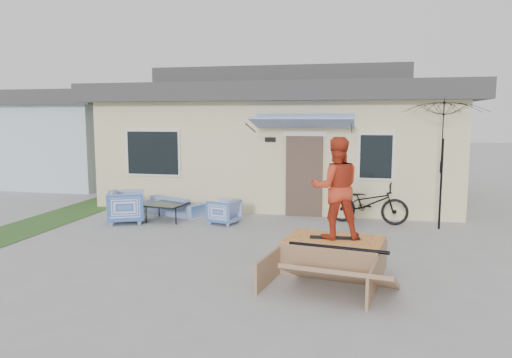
% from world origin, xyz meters
% --- Properties ---
extents(ground, '(90.00, 90.00, 0.00)m').
position_xyz_m(ground, '(0.00, 0.00, 0.00)').
color(ground, '#969696').
rests_on(ground, ground).
extents(grass_strip, '(1.40, 8.00, 0.01)m').
position_xyz_m(grass_strip, '(-5.20, 2.00, 0.00)').
color(grass_strip, '#2B5222').
rests_on(grass_strip, ground).
extents(house, '(10.80, 8.49, 4.10)m').
position_xyz_m(house, '(0.00, 7.99, 1.94)').
color(house, beige).
rests_on(house, ground).
extents(neighbor_house, '(8.60, 7.60, 3.50)m').
position_xyz_m(neighbor_house, '(-10.50, 10.00, 1.78)').
color(neighbor_house, silver).
rests_on(neighbor_house, ground).
extents(loveseat, '(1.76, 1.13, 0.66)m').
position_xyz_m(loveseat, '(-2.36, 3.97, 0.33)').
color(loveseat, '#2858B1').
rests_on(loveseat, ground).
extents(armchair_left, '(1.07, 1.10, 0.87)m').
position_xyz_m(armchair_left, '(-3.18, 2.78, 0.44)').
color(armchair_left, '#2858B1').
rests_on(armchair_left, ground).
extents(armchair_right, '(0.76, 0.79, 0.67)m').
position_xyz_m(armchair_right, '(-0.80, 3.16, 0.33)').
color(armchair_right, '#2858B1').
rests_on(armchair_right, ground).
extents(coffee_table, '(1.00, 1.00, 0.43)m').
position_xyz_m(coffee_table, '(-2.29, 3.20, 0.21)').
color(coffee_table, black).
rests_on(coffee_table, ground).
extents(bicycle, '(1.97, 0.86, 1.22)m').
position_xyz_m(bicycle, '(2.63, 3.94, 0.61)').
color(bicycle, black).
rests_on(bicycle, ground).
extents(patio_umbrella, '(2.13, 2.01, 2.20)m').
position_xyz_m(patio_umbrella, '(4.25, 3.67, 1.75)').
color(patio_umbrella, black).
rests_on(patio_umbrella, ground).
extents(skate_ramp, '(1.92, 2.36, 0.53)m').
position_xyz_m(skate_ramp, '(2.02, 0.11, 0.27)').
color(skate_ramp, '#8F694A').
rests_on(skate_ramp, ground).
extents(skateboard, '(0.86, 0.28, 0.05)m').
position_xyz_m(skateboard, '(2.03, 0.16, 0.56)').
color(skateboard, black).
rests_on(skateboard, skate_ramp).
extents(skater, '(0.96, 0.82, 1.71)m').
position_xyz_m(skater, '(2.03, 0.16, 1.44)').
color(skater, red).
rests_on(skater, skateboard).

